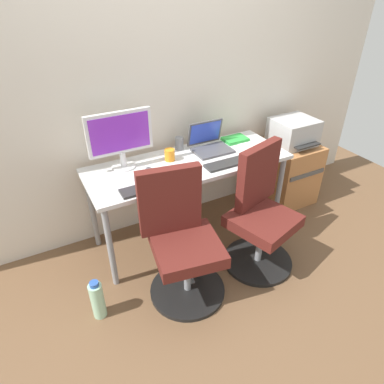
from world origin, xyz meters
name	(u,v)px	position (x,y,z in m)	size (l,w,h in m)	color
ground_plane	(189,233)	(0.00, 0.00, 0.00)	(5.28, 5.28, 0.00)	brown
back_wall	(166,75)	(0.00, 0.38, 1.30)	(4.40, 0.04, 2.60)	silver
desk	(189,170)	(0.00, 0.00, 0.65)	(1.60, 0.60, 0.72)	silver
office_chair_left	(181,242)	(-0.33, -0.51, 0.42)	(0.54, 0.54, 0.94)	black
office_chair_right	(260,215)	(0.33, -0.51, 0.42)	(0.55, 0.55, 0.94)	black
side_cabinet	(286,171)	(1.14, 0.08, 0.30)	(0.46, 0.53, 0.60)	#B77542
printer	(293,132)	(1.14, 0.08, 0.72)	(0.38, 0.40, 0.24)	#B7B7B7
water_bottle_on_floor	(98,300)	(-0.93, -0.47, 0.15)	(0.09, 0.09, 0.31)	#A5D8B2
desktop_monitor	(120,136)	(-0.47, 0.16, 0.97)	(0.48, 0.18, 0.43)	silver
open_laptop	(209,143)	(0.25, 0.12, 0.78)	(0.31, 0.27, 0.22)	#4C4C51
keyboard_by_monitor	(145,188)	(-0.45, -0.22, 0.73)	(0.34, 0.12, 0.02)	#2D2D2D
keyboard_by_laptop	(226,164)	(0.23, -0.18, 0.73)	(0.34, 0.12, 0.02)	#2D2D2D
mouse_by_monitor	(149,170)	(-0.33, -0.01, 0.74)	(0.06, 0.10, 0.03)	#515156
mouse_by_laptop	(140,179)	(-0.44, -0.10, 0.74)	(0.06, 0.10, 0.03)	#2D2D2D
coffee_mug	(170,155)	(-0.12, 0.09, 0.77)	(0.08, 0.08, 0.09)	orange
pen_cup	(179,143)	(0.03, 0.24, 0.77)	(0.07, 0.07, 0.10)	slate
notebook	(235,139)	(0.54, 0.16, 0.73)	(0.21, 0.15, 0.03)	green
paper_pile	(259,149)	(0.61, -0.08, 0.73)	(0.21, 0.30, 0.01)	white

